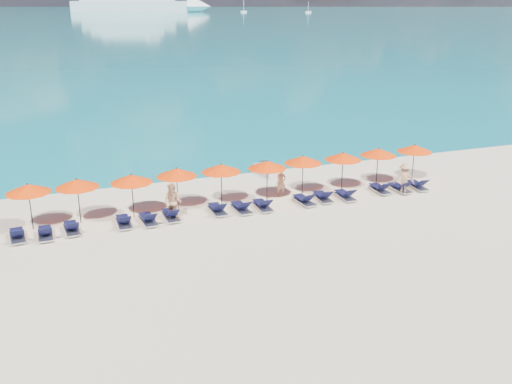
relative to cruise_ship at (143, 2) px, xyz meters
name	(u,v)px	position (x,y,z in m)	size (l,w,h in m)	color
ground	(279,236)	(-89.80, -549.36, -9.48)	(1400.00, 1400.00, 0.00)	beige
sea	(41,11)	(-89.80, 110.64, -9.47)	(1600.00, 1300.00, 0.01)	#1FA9B2
cruise_ship	(143,2)	(0.00, 0.00, 0.00)	(130.30, 63.23, 36.43)	white
sailboat_near	(308,12)	(132.31, -87.38, -8.48)	(5.28, 1.76, 9.69)	white
sailboat_far	(244,11)	(83.07, -53.30, -8.43)	(5.58, 1.86, 10.23)	white
jetski	(267,170)	(-86.72, -540.02, -9.17)	(1.06, 2.16, 0.74)	silver
beachgoer_a	(281,182)	(-87.48, -544.10, -8.70)	(0.57, 0.37, 1.56)	tan
beachgoer_b	(173,202)	(-93.89, -545.74, -8.53)	(0.92, 0.53, 1.90)	tan
beachgoer_c	(404,178)	(-80.88, -546.08, -8.62)	(1.11, 0.52, 1.73)	tan
umbrella_0	(28,189)	(-100.35, -544.46, -7.46)	(2.10, 2.10, 2.28)	black
umbrella_1	(77,183)	(-98.18, -544.43, -7.46)	(2.10, 2.10, 2.28)	black
umbrella_2	(131,179)	(-95.63, -544.58, -7.46)	(2.10, 2.10, 2.28)	black
umbrella_3	(177,172)	(-93.33, -544.30, -7.46)	(2.10, 2.10, 2.28)	black
umbrella_4	(221,168)	(-90.99, -544.38, -7.46)	(2.10, 2.10, 2.28)	black
umbrella_5	(267,165)	(-88.51, -544.60, -7.46)	(2.10, 2.10, 2.28)	black
umbrella_6	(303,160)	(-86.30, -544.34, -7.46)	(2.10, 2.10, 2.28)	black
umbrella_7	(343,156)	(-83.91, -544.48, -7.46)	(2.10, 2.10, 2.28)	black
umbrella_8	(378,152)	(-81.56, -544.36, -7.46)	(2.10, 2.10, 2.28)	black
umbrella_9	(415,148)	(-79.09, -544.36, -7.46)	(2.10, 2.10, 2.28)	black
lounger_0	(17,235)	(-101.01, -545.61, -9.24)	(0.77, 1.75, 0.66)	silver
lounger_1	(45,233)	(-99.83, -545.79, -9.24)	(0.64, 1.71, 0.66)	silver
lounger_2	(72,228)	(-98.66, -545.56, -9.24)	(0.73, 1.74, 0.66)	silver
lounger_3	(124,221)	(-96.27, -545.60, -9.24)	(0.64, 1.71, 0.66)	silver
lounger_4	(148,219)	(-95.12, -545.69, -9.24)	(0.76, 1.75, 0.66)	silver
lounger_5	(171,215)	(-93.97, -545.51, -9.24)	(0.66, 1.71, 0.66)	silver
lounger_6	(217,209)	(-91.58, -545.51, -9.24)	(0.64, 1.71, 0.66)	silver
lounger_7	(241,207)	(-90.37, -545.72, -9.24)	(0.71, 1.73, 0.66)	silver
lounger_8	(263,205)	(-89.22, -545.79, -9.24)	(0.63, 1.70, 0.66)	silver
lounger_9	(304,200)	(-86.86, -545.79, -9.24)	(0.76, 1.74, 0.66)	silver
lounger_10	(323,197)	(-85.69, -545.67, -9.24)	(0.75, 1.74, 0.66)	silver
lounger_11	(345,195)	(-84.43, -545.86, -9.24)	(0.66, 1.71, 0.66)	silver
lounger_12	(380,188)	(-82.05, -545.53, -9.24)	(0.72, 1.73, 0.66)	silver
lounger_13	(400,188)	(-80.91, -545.80, -9.24)	(0.65, 1.71, 0.66)	silver
lounger_14	(417,185)	(-79.69, -545.75, -9.24)	(0.79, 1.76, 0.66)	silver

